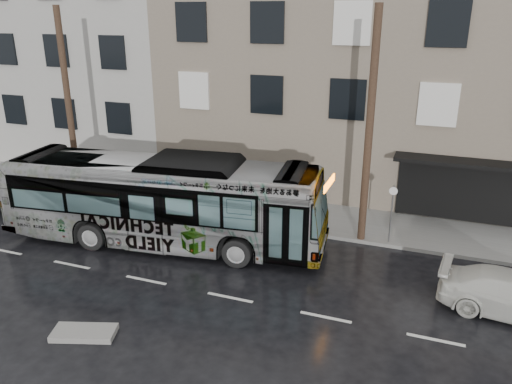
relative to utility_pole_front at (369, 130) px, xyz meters
The scene contains 10 objects.
ground 8.65m from the utility_pole_front, 153.08° to the right, with size 120.00×120.00×0.00m, color black.
sidewalk 8.11m from the utility_pole_front, 166.17° to the left, with size 90.00×3.60×0.15m, color gray.
building_taupe 9.56m from the utility_pole_front, 99.07° to the left, with size 20.00×12.00×11.00m, color gray.
building_grey 27.02m from the utility_pole_front, 156.02° to the left, with size 26.00×15.00×16.00m, color #A8A69F.
utility_pole_front is the anchor object (origin of this frame).
utility_pole_rear 14.00m from the utility_pole_front, behind, with size 0.30×0.30×9.00m, color #473223.
sign_post 3.48m from the utility_pole_front, ahead, with size 0.06×0.06×2.40m, color slate.
bus 8.47m from the utility_pole_front, 159.18° to the right, with size 3.03×12.94×3.60m, color #B2B2B2.
dark_sedan 16.74m from the utility_pole_front, behind, with size 1.65×4.72×1.56m, color black.
slush_pile 12.09m from the utility_pole_front, 125.08° to the right, with size 1.80×0.80×0.18m, color gray.
Camera 1 is at (9.01, -15.51, 8.80)m, focal length 35.00 mm.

